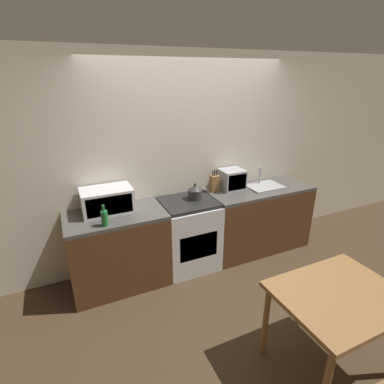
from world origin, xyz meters
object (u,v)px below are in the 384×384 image
Objects in this scene: stove_range at (188,234)px; toaster_oven at (232,179)px; dining_table at (339,303)px; microwave at (107,200)px; bottle at (104,218)px; kettle at (195,192)px.

stove_range is 2.98× the size of toaster_oven.
microwave is at bearing 126.31° from dining_table.
kettle is at bearing 12.78° from bottle.
stove_range is 0.92m from toaster_oven.
bottle is at bearing -167.56° from stove_range.
bottle is 2.21m from dining_table.
bottle is (-1.12, -0.25, 0.00)m from kettle.
kettle is (0.11, 0.03, 0.54)m from stove_range.
bottle is at bearing 133.41° from dining_table.
stove_range is at bearing 12.44° from bottle.
bottle is at bearing -104.74° from microwave.
stove_range is at bearing 105.08° from dining_table.
dining_table is at bearing -46.59° from bottle.
dining_table is at bearing -53.69° from microwave.
microwave reaches higher than stove_range.
toaster_oven reaches higher than kettle.
toaster_oven reaches higher than stove_range.
kettle is 0.20× the size of dining_table.
bottle is 1.75m from toaster_oven.
microwave reaches higher than kettle.
dining_table is (0.49, -1.81, 0.20)m from stove_range.
kettle is 1.04m from microwave.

